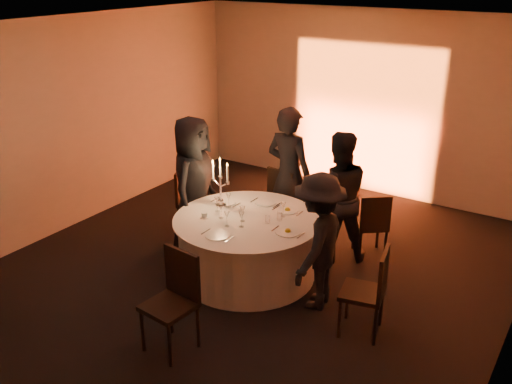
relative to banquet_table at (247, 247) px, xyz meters
The scene contains 31 objects.
floor 0.38m from the banquet_table, ahead, with size 7.00×7.00×0.00m, color black.
ceiling 2.62m from the banquet_table, ahead, with size 7.00×7.00×0.00m, color white.
wall_back 3.67m from the banquet_table, 90.00° to the left, with size 7.00×7.00×0.00m, color #A59F99.
wall_left 3.20m from the banquet_table, behind, with size 7.00×7.00×0.00m, color #A59F99.
uplighter_fixture 3.22m from the banquet_table, 90.00° to the left, with size 0.25×0.12×0.10m, color black.
banquet_table is the anchor object (origin of this frame).
chair_left 1.58m from the banquet_table, 156.78° to the left, with size 0.54×0.54×0.92m.
chair_back_left 1.29m from the banquet_table, 98.70° to the left, with size 0.50×0.50×1.01m.
chair_back_right 1.70m from the banquet_table, 48.72° to the left, with size 0.56×0.56×0.90m.
chair_right 1.78m from the banquet_table, 10.68° to the right, with size 0.51×0.51×0.98m.
chair_front 1.59m from the banquet_table, 83.61° to the right, with size 0.50×0.50×1.04m.
guest_left 1.19m from the banquet_table, 165.43° to the left, with size 0.90×0.58×1.84m, color black.
guest_back_left 1.34m from the banquet_table, 95.28° to the left, with size 0.69×0.45×1.89m, color black.
guest_back_right 1.33m from the banquet_table, 54.58° to the left, with size 0.84×0.66×1.73m, color black.
guest_right 1.11m from the banquet_table, ahead, with size 1.02×0.59×1.59m, color black.
plate_left 0.69m from the banquet_table, 152.76° to the left, with size 0.36×0.27×0.01m.
plate_back_left 0.66m from the banquet_table, 97.03° to the left, with size 0.36×0.26×0.01m.
plate_back_right 0.68m from the banquet_table, 56.79° to the left, with size 0.36×0.26×0.08m.
plate_right 0.73m from the banquet_table, ahead, with size 0.36×0.29×0.08m.
plate_front 0.69m from the banquet_table, 92.66° to the right, with size 0.36×0.29×0.01m.
coffee_cup 0.67m from the banquet_table, 151.05° to the right, with size 0.11×0.11×0.07m.
candelabra 0.80m from the banquet_table, 164.13° to the left, with size 0.28×0.13×0.66m.
wine_glass_a 0.69m from the banquet_table, 40.78° to the left, with size 0.07×0.07×0.19m.
wine_glass_b 0.68m from the banquet_table, behind, with size 0.07×0.07×0.19m.
wine_glass_c 0.67m from the banquet_table, 157.61° to the left, with size 0.07×0.07×0.19m.
wine_glass_d 0.53m from the banquet_table, 94.20° to the right, with size 0.07×0.07×0.19m.
wine_glass_e 0.61m from the banquet_table, 105.22° to the right, with size 0.07×0.07×0.19m.
wine_glass_f 0.61m from the banquet_table, 151.06° to the right, with size 0.07×0.07×0.19m.
wine_glass_g 0.57m from the banquet_table, 72.47° to the right, with size 0.07×0.07×0.19m.
tumbler_a 0.51m from the banquet_table, ahead, with size 0.07×0.07×0.09m, color white.
tumbler_b 0.58m from the banquet_table, 26.39° to the left, with size 0.07×0.07×0.09m, color white.
Camera 1 is at (3.47, -5.21, 3.66)m, focal length 40.00 mm.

